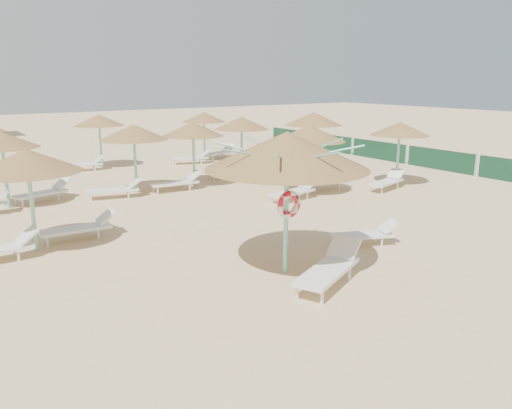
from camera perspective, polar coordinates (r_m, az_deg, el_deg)
ground at (r=12.35m, az=4.12°, el=-6.68°), size 120.00×120.00×0.00m
main_palapa at (r=11.04m, az=3.57°, el=6.15°), size 3.66×3.66×3.28m
lounger_main_a at (r=11.10m, az=8.47°, el=-7.11°), size 2.35×1.56×0.83m
lounger_main_b at (r=13.85m, az=12.50°, el=-3.29°), size 1.87×1.23×0.66m
palapa_field at (r=21.21m, az=-7.28°, el=8.39°), size 18.20×14.06×2.72m
windbreak_fence at (r=28.72m, az=13.90°, el=6.02°), size 0.08×19.84×1.10m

